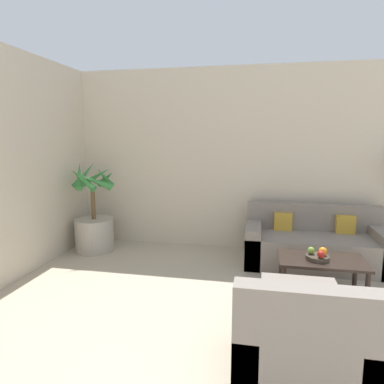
# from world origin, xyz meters

# --- Properties ---
(wall_back) EXTENTS (8.51, 0.06, 2.70)m
(wall_back) POSITION_xyz_m (0.00, 6.43, 1.35)
(wall_back) COLOR beige
(wall_back) RESTS_ON ground_plane
(potted_palm) EXTENTS (0.66, 0.72, 1.34)m
(potted_palm) POSITION_xyz_m (-3.06, 5.85, 0.40)
(potted_palm) COLOR #ADA393
(potted_palm) RESTS_ON ground_plane
(sofa_loveseat) EXTENTS (1.79, 0.81, 0.77)m
(sofa_loveseat) POSITION_xyz_m (0.07, 5.89, 0.27)
(sofa_loveseat) COLOR gray
(sofa_loveseat) RESTS_ON ground_plane
(coffee_table) EXTENTS (0.90, 0.55, 0.39)m
(coffee_table) POSITION_xyz_m (0.01, 5.00, 0.34)
(coffee_table) COLOR black
(coffee_table) RESTS_ON ground_plane
(fruit_bowl) EXTENTS (0.24, 0.24, 0.05)m
(fruit_bowl) POSITION_xyz_m (-0.04, 4.97, 0.41)
(fruit_bowl) COLOR #42382D
(fruit_bowl) RESTS_ON coffee_table
(apple_red) EXTENTS (0.08, 0.08, 0.08)m
(apple_red) POSITION_xyz_m (-0.02, 4.90, 0.47)
(apple_red) COLOR red
(apple_red) RESTS_ON fruit_bowl
(apple_green) EXTENTS (0.08, 0.08, 0.08)m
(apple_green) POSITION_xyz_m (-0.10, 5.01, 0.48)
(apple_green) COLOR olive
(apple_green) RESTS_ON fruit_bowl
(orange_fruit) EXTENTS (0.09, 0.09, 0.09)m
(orange_fruit) POSITION_xyz_m (0.02, 4.99, 0.48)
(orange_fruit) COLOR orange
(orange_fruit) RESTS_ON fruit_bowl
(armchair) EXTENTS (0.87, 0.88, 0.84)m
(armchair) POSITION_xyz_m (-0.36, 3.52, 0.26)
(armchair) COLOR gray
(armchair) RESTS_ON ground_plane
(ottoman) EXTENTS (0.66, 0.44, 0.39)m
(ottoman) POSITION_xyz_m (-0.29, 4.28, 0.19)
(ottoman) COLOR gray
(ottoman) RESTS_ON ground_plane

